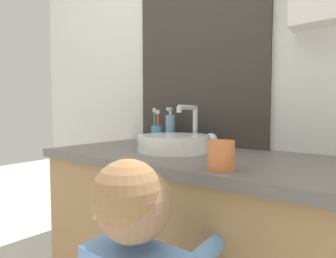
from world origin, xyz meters
TOP-DOWN VIEW (x-y plane):
  - wall_back at (0.01, 0.62)m, footprint 3.20×0.18m
  - vanity_counter at (0.00, 0.31)m, footprint 1.35×0.58m
  - sink_basin at (-0.14, 0.33)m, footprint 0.31×0.37m
  - toothbrush_holder at (-0.37, 0.49)m, footprint 0.06×0.06m
  - soap_dispenser at (-0.29, 0.50)m, footprint 0.05×0.05m
  - drinking_cup at (0.18, 0.10)m, footprint 0.08×0.08m

SIDE VIEW (x-z plane):
  - vanity_counter at x=0.00m, z-range 0.00..0.84m
  - sink_basin at x=-0.14m, z-range 0.78..0.98m
  - drinking_cup at x=0.18m, z-range 0.84..0.93m
  - toothbrush_holder at x=-0.37m, z-range 0.80..0.99m
  - soap_dispenser at x=-0.29m, z-range 0.83..1.02m
  - wall_back at x=0.01m, z-range 0.02..2.52m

